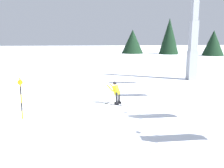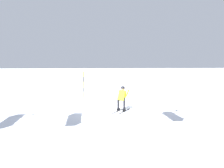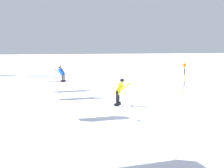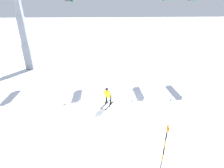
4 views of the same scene
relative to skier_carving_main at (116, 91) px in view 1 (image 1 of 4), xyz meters
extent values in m
plane|color=white|center=(0.32, -0.88, -0.91)|extent=(260.00, 260.00, 0.00)
cube|color=black|center=(0.24, 0.01, -0.90)|extent=(1.04, 1.55, 0.01)
cube|color=black|center=(0.24, 0.01, -0.82)|extent=(0.24, 0.29, 0.16)
cylinder|color=black|center=(0.24, 0.01, -0.39)|extent=(0.13, 0.13, 0.69)
cube|color=black|center=(-0.10, 0.23, -0.90)|extent=(1.04, 1.55, 0.01)
cube|color=black|center=(-0.10, 0.23, -0.82)|extent=(0.24, 0.29, 0.16)
cylinder|color=black|center=(-0.10, 0.23, -0.39)|extent=(0.13, 0.13, 0.69)
cube|color=gold|center=(0.01, 0.01, 0.08)|extent=(0.62, 0.64, 0.69)
sphere|color=tan|center=(-0.06, -0.09, 0.50)|extent=(0.23, 0.23, 0.23)
sphere|color=black|center=(-0.06, -0.09, 0.54)|extent=(0.25, 0.25, 0.25)
cylinder|color=gold|center=(0.01, -0.40, 0.20)|extent=(0.35, 0.48, 0.45)
cylinder|color=gray|center=(0.02, -0.47, -0.44)|extent=(0.17, 0.45, 1.20)
cylinder|color=black|center=(0.16, -0.35, -0.86)|extent=(0.07, 0.07, 0.01)
cylinder|color=gold|center=(-0.37, -0.15, 0.20)|extent=(0.35, 0.48, 0.45)
cylinder|color=gray|center=(-0.44, -0.17, -0.44)|extent=(0.36, 0.34, 1.20)
cylinder|color=black|center=(-0.38, 0.00, -0.86)|extent=(0.07, 0.07, 0.01)
cube|color=gray|center=(-9.24, 9.55, 0.64)|extent=(0.90, 0.90, 3.10)
cube|color=gray|center=(-9.24, 9.55, 3.74)|extent=(0.76, 0.76, 3.10)
cube|color=gray|center=(-9.24, 9.55, 6.84)|extent=(0.61, 0.61, 3.10)
cylinder|color=orange|center=(2.44, -5.65, -0.68)|extent=(0.07, 0.07, 0.46)
cylinder|color=black|center=(2.44, -5.65, -0.22)|extent=(0.07, 0.07, 0.46)
cylinder|color=orange|center=(2.44, -5.65, 0.25)|extent=(0.07, 0.07, 0.46)
cylinder|color=black|center=(2.44, -5.65, 0.71)|extent=(0.07, 0.07, 0.46)
cylinder|color=orange|center=(2.44, -5.65, 1.17)|extent=(0.07, 0.07, 0.46)
cylinder|color=orange|center=(2.45, -5.65, 1.15)|extent=(0.01, 0.28, 0.28)
cone|color=black|center=(-44.12, 31.07, 2.24)|extent=(5.45, 5.45, 6.30)
cone|color=black|center=(-51.58, 22.23, 3.94)|extent=(5.39, 5.39, 9.69)
cone|color=black|center=(-55.98, 12.96, 2.47)|extent=(6.20, 6.20, 6.76)
camera|label=1|loc=(16.65, -2.45, 3.55)|focal=40.94mm
camera|label=2|loc=(2.26, 13.66, 2.05)|focal=35.72mm
camera|label=3|loc=(-15.07, 5.28, 2.36)|focal=45.81mm
camera|label=4|loc=(-0.62, -11.55, 6.22)|focal=26.88mm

